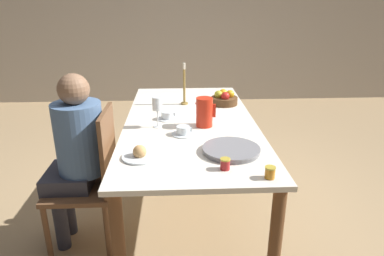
# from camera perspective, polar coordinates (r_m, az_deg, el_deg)

# --- Properties ---
(ground_plane) EXTENTS (20.00, 20.00, 0.00)m
(ground_plane) POSITION_cam_1_polar(r_m,az_deg,el_deg) (2.84, -0.30, -13.08)
(ground_plane) COLOR tan
(wall_back) EXTENTS (10.00, 0.06, 2.60)m
(wall_back) POSITION_cam_1_polar(r_m,az_deg,el_deg) (5.55, -1.85, 17.78)
(wall_back) COLOR beige
(wall_back) RESTS_ON ground_plane
(dining_table) EXTENTS (0.94, 1.94, 0.75)m
(dining_table) POSITION_cam_1_polar(r_m,az_deg,el_deg) (2.53, -0.32, -0.67)
(dining_table) COLOR silver
(dining_table) RESTS_ON ground_plane
(chair_person_side) EXTENTS (0.42, 0.42, 0.95)m
(chair_person_side) POSITION_cam_1_polar(r_m,az_deg,el_deg) (2.32, -16.29, -8.05)
(chair_person_side) COLOR brown
(chair_person_side) RESTS_ON ground_plane
(person_seated) EXTENTS (0.39, 0.41, 1.17)m
(person_seated) POSITION_cam_1_polar(r_m,az_deg,el_deg) (2.29, -18.83, -3.22)
(person_seated) COLOR #33333D
(person_seated) RESTS_ON ground_plane
(red_pitcher) EXTENTS (0.14, 0.12, 0.20)m
(red_pitcher) POSITION_cam_1_polar(r_m,az_deg,el_deg) (2.36, 2.07, 2.69)
(red_pitcher) COLOR red
(red_pitcher) RESTS_ON dining_table
(wine_glass_water) EXTENTS (0.07, 0.07, 0.21)m
(wine_glass_water) POSITION_cam_1_polar(r_m,az_deg,el_deg) (2.34, -5.82, 3.83)
(wine_glass_water) COLOR white
(wine_glass_water) RESTS_ON dining_table
(teacup_near_person) EXTENTS (0.15, 0.15, 0.06)m
(teacup_near_person) POSITION_cam_1_polar(r_m,az_deg,el_deg) (2.23, -1.49, -0.52)
(teacup_near_person) COLOR silver
(teacup_near_person) RESTS_ON dining_table
(teacup_across) EXTENTS (0.15, 0.15, 0.06)m
(teacup_across) POSITION_cam_1_polar(r_m,az_deg,el_deg) (2.53, -4.12, 2.01)
(teacup_across) COLOR silver
(teacup_across) RESTS_ON dining_table
(serving_tray) EXTENTS (0.33, 0.33, 0.03)m
(serving_tray) POSITION_cam_1_polar(r_m,az_deg,el_deg) (1.99, 6.55, -3.63)
(serving_tray) COLOR gray
(serving_tray) RESTS_ON dining_table
(bread_plate) EXTENTS (0.20, 0.20, 0.08)m
(bread_plate) POSITION_cam_1_polar(r_m,az_deg,el_deg) (1.93, -8.69, -4.36)
(bread_plate) COLOR silver
(bread_plate) RESTS_ON dining_table
(jam_jar_amber) EXTENTS (0.05, 0.05, 0.06)m
(jam_jar_amber) POSITION_cam_1_polar(r_m,az_deg,el_deg) (1.74, 12.88, -7.14)
(jam_jar_amber) COLOR #C67A1E
(jam_jar_amber) RESTS_ON dining_table
(jam_jar_red) EXTENTS (0.05, 0.05, 0.06)m
(jam_jar_red) POSITION_cam_1_polar(r_m,az_deg,el_deg) (1.79, 5.55, -5.88)
(jam_jar_red) COLOR #A81E1E
(jam_jar_red) RESTS_ON dining_table
(fruit_bowl) EXTENTS (0.22, 0.22, 0.12)m
(fruit_bowl) POSITION_cam_1_polar(r_m,az_deg,el_deg) (2.90, 5.40, 4.88)
(fruit_bowl) COLOR brown
(fruit_bowl) RESTS_ON dining_table
(candlestick_tall) EXTENTS (0.06, 0.06, 0.35)m
(candlestick_tall) POSITION_cam_1_polar(r_m,az_deg,el_deg) (2.86, -1.30, 6.63)
(candlestick_tall) COLOR olive
(candlestick_tall) RESTS_ON dining_table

